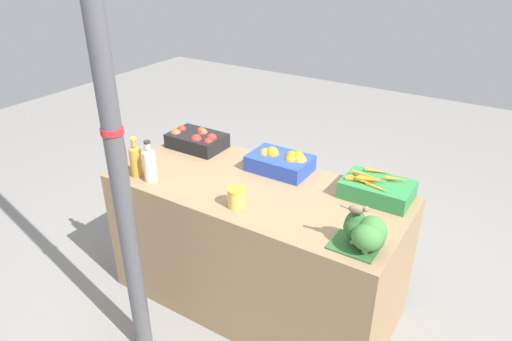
{
  "coord_description": "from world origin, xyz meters",
  "views": [
    {
      "loc": [
        1.24,
        -1.96,
        2.13
      ],
      "look_at": [
        0.0,
        0.0,
        0.94
      ],
      "focal_mm": 32.0,
      "sensor_mm": 36.0,
      "label": 1
    }
  ],
  "objects_px": {
    "apple_crate": "(197,140)",
    "juice_bottle_cloudy": "(150,164)",
    "juice_bottle_amber": "(136,160)",
    "pickle_jar": "(236,197)",
    "orange_crate": "(281,161)",
    "sparrow_bird": "(357,209)",
    "support_pole": "(112,133)",
    "juice_bottle_ruby": "(121,155)",
    "carrot_crate": "(377,189)",
    "broccoli_pile": "(365,233)"
  },
  "relations": [
    {
      "from": "carrot_crate",
      "to": "pickle_jar",
      "type": "distance_m",
      "value": 0.78
    },
    {
      "from": "carrot_crate",
      "to": "juice_bottle_cloudy",
      "type": "height_order",
      "value": "juice_bottle_cloudy"
    },
    {
      "from": "sparrow_bird",
      "to": "broccoli_pile",
      "type": "bearing_deg",
      "value": 0.8
    },
    {
      "from": "juice_bottle_amber",
      "to": "sparrow_bird",
      "type": "height_order",
      "value": "juice_bottle_amber"
    },
    {
      "from": "juice_bottle_ruby",
      "to": "juice_bottle_cloudy",
      "type": "height_order",
      "value": "juice_bottle_ruby"
    },
    {
      "from": "orange_crate",
      "to": "pickle_jar",
      "type": "relative_size",
      "value": 3.42
    },
    {
      "from": "carrot_crate",
      "to": "juice_bottle_amber",
      "type": "bearing_deg",
      "value": -158.22
    },
    {
      "from": "juice_bottle_amber",
      "to": "apple_crate",
      "type": "bearing_deg",
      "value": 85.53
    },
    {
      "from": "juice_bottle_amber",
      "to": "pickle_jar",
      "type": "relative_size",
      "value": 2.27
    },
    {
      "from": "juice_bottle_cloudy",
      "to": "pickle_jar",
      "type": "height_order",
      "value": "juice_bottle_cloudy"
    },
    {
      "from": "juice_bottle_cloudy",
      "to": "orange_crate",
      "type": "bearing_deg",
      "value": 42.09
    },
    {
      "from": "carrot_crate",
      "to": "juice_bottle_cloudy",
      "type": "bearing_deg",
      "value": -156.39
    },
    {
      "from": "carrot_crate",
      "to": "juice_bottle_ruby",
      "type": "xyz_separation_m",
      "value": [
        -1.43,
        -0.52,
        0.05
      ]
    },
    {
      "from": "pickle_jar",
      "to": "orange_crate",
      "type": "bearing_deg",
      "value": 91.25
    },
    {
      "from": "support_pole",
      "to": "carrot_crate",
      "type": "distance_m",
      "value": 1.42
    },
    {
      "from": "juice_bottle_amber",
      "to": "pickle_jar",
      "type": "height_order",
      "value": "juice_bottle_amber"
    },
    {
      "from": "juice_bottle_cloudy",
      "to": "pickle_jar",
      "type": "xyz_separation_m",
      "value": [
        0.59,
        0.03,
        -0.05
      ]
    },
    {
      "from": "juice_bottle_ruby",
      "to": "pickle_jar",
      "type": "bearing_deg",
      "value": 1.85
    },
    {
      "from": "apple_crate",
      "to": "juice_bottle_amber",
      "type": "distance_m",
      "value": 0.53
    },
    {
      "from": "juice_bottle_cloudy",
      "to": "sparrow_bird",
      "type": "relative_size",
      "value": 1.88
    },
    {
      "from": "pickle_jar",
      "to": "carrot_crate",
      "type": "bearing_deg",
      "value": 39.6
    },
    {
      "from": "juice_bottle_cloudy",
      "to": "sparrow_bird",
      "type": "bearing_deg",
      "value": 1.11
    },
    {
      "from": "support_pole",
      "to": "orange_crate",
      "type": "distance_m",
      "value": 1.1
    },
    {
      "from": "juice_bottle_ruby",
      "to": "pickle_jar",
      "type": "distance_m",
      "value": 0.83
    },
    {
      "from": "broccoli_pile",
      "to": "sparrow_bird",
      "type": "xyz_separation_m",
      "value": [
        -0.05,
        -0.01,
        0.12
      ]
    },
    {
      "from": "juice_bottle_cloudy",
      "to": "pickle_jar",
      "type": "distance_m",
      "value": 0.6
    },
    {
      "from": "apple_crate",
      "to": "juice_bottle_cloudy",
      "type": "height_order",
      "value": "juice_bottle_cloudy"
    },
    {
      "from": "support_pole",
      "to": "pickle_jar",
      "type": "bearing_deg",
      "value": 49.9
    },
    {
      "from": "juice_bottle_amber",
      "to": "sparrow_bird",
      "type": "bearing_deg",
      "value": 1.01
    },
    {
      "from": "orange_crate",
      "to": "pickle_jar",
      "type": "distance_m",
      "value": 0.5
    },
    {
      "from": "juice_bottle_cloudy",
      "to": "support_pole",
      "type": "bearing_deg",
      "value": -61.28
    },
    {
      "from": "carrot_crate",
      "to": "sparrow_bird",
      "type": "xyz_separation_m",
      "value": [
        0.06,
        -0.5,
        0.15
      ]
    },
    {
      "from": "support_pole",
      "to": "orange_crate",
      "type": "xyz_separation_m",
      "value": [
        0.36,
        0.94,
        -0.44
      ]
    },
    {
      "from": "juice_bottle_cloudy",
      "to": "sparrow_bird",
      "type": "xyz_separation_m",
      "value": [
        1.26,
        0.02,
        0.09
      ]
    },
    {
      "from": "orange_crate",
      "to": "juice_bottle_ruby",
      "type": "xyz_separation_m",
      "value": [
        -0.82,
        -0.53,
        0.05
      ]
    },
    {
      "from": "apple_crate",
      "to": "orange_crate",
      "type": "relative_size",
      "value": 1.0
    },
    {
      "from": "juice_bottle_ruby",
      "to": "sparrow_bird",
      "type": "xyz_separation_m",
      "value": [
        1.49,
        0.02,
        0.1
      ]
    },
    {
      "from": "juice_bottle_cloudy",
      "to": "apple_crate",
      "type": "bearing_deg",
      "value": 97.8
    },
    {
      "from": "carrot_crate",
      "to": "pickle_jar",
      "type": "xyz_separation_m",
      "value": [
        -0.6,
        -0.49,
        0.0
      ]
    },
    {
      "from": "support_pole",
      "to": "pickle_jar",
      "type": "height_order",
      "value": "support_pole"
    },
    {
      "from": "apple_crate",
      "to": "juice_bottle_ruby",
      "type": "relative_size",
      "value": 1.43
    },
    {
      "from": "support_pole",
      "to": "broccoli_pile",
      "type": "distance_m",
      "value": 1.24
    },
    {
      "from": "broccoli_pile",
      "to": "juice_bottle_cloudy",
      "type": "bearing_deg",
      "value": -178.56
    },
    {
      "from": "support_pole",
      "to": "pickle_jar",
      "type": "distance_m",
      "value": 0.72
    },
    {
      "from": "apple_crate",
      "to": "pickle_jar",
      "type": "bearing_deg",
      "value": -36.6
    },
    {
      "from": "carrot_crate",
      "to": "juice_bottle_ruby",
      "type": "bearing_deg",
      "value": -159.93
    },
    {
      "from": "support_pole",
      "to": "orange_crate",
      "type": "height_order",
      "value": "support_pole"
    },
    {
      "from": "orange_crate",
      "to": "carrot_crate",
      "type": "bearing_deg",
      "value": -0.55
    },
    {
      "from": "orange_crate",
      "to": "sparrow_bird",
      "type": "xyz_separation_m",
      "value": [
        0.67,
        -0.5,
        0.14
      ]
    },
    {
      "from": "pickle_jar",
      "to": "support_pole",
      "type": "bearing_deg",
      "value": -130.1
    }
  ]
}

